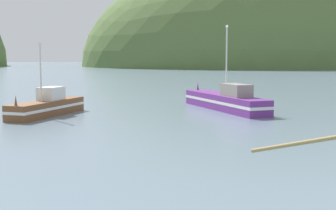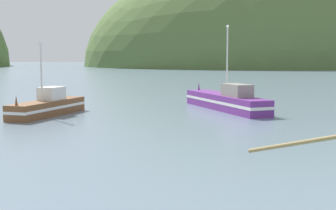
% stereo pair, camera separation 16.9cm
% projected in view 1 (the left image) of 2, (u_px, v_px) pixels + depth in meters
% --- Properties ---
extents(hill_far_right, '(141.40, 113.12, 87.02)m').
position_uv_depth(hill_far_right, '(258.00, 66.00, 193.04)').
color(hill_far_right, '#516B38').
rests_on(hill_far_right, ground).
extents(fishing_boat_purple, '(5.58, 11.74, 6.85)m').
position_uv_depth(fishing_boat_purple, '(225.00, 101.00, 38.68)').
color(fishing_boat_purple, '#6B2D84').
rests_on(fishing_boat_purple, ground).
extents(fishing_boat_brown, '(4.45, 8.14, 5.35)m').
position_uv_depth(fishing_boat_brown, '(47.00, 106.00, 35.05)').
color(fishing_boat_brown, brown).
rests_on(fishing_boat_brown, ground).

